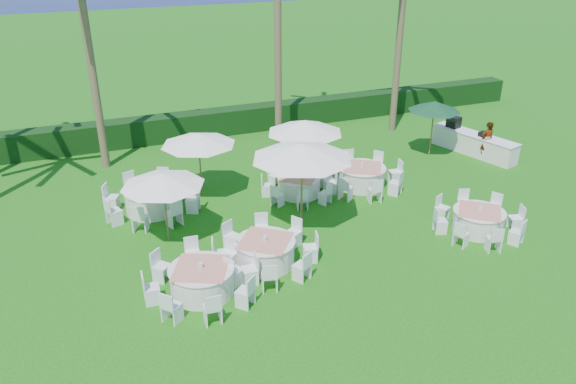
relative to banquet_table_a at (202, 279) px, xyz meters
name	(u,v)px	position (x,y,z in m)	size (l,w,h in m)	color
ground	(312,256)	(3.60, 0.60, -0.42)	(120.00, 120.00, 0.00)	#1C570F
hedge	(213,123)	(3.60, 12.60, 0.18)	(34.00, 1.00, 1.20)	black
banquet_table_a	(202,279)	(0.00, 0.00, 0.00)	(3.20, 3.20, 0.97)	white
banquet_table_b	(265,251)	(2.13, 0.76, 0.00)	(3.16, 3.16, 0.96)	white
banquet_table_c	(478,220)	(9.39, 0.05, -0.03)	(2.95, 2.95, 0.91)	white
banquet_table_d	(152,199)	(-0.47, 5.51, 0.03)	(3.33, 3.33, 1.02)	white
banquet_table_e	(299,185)	(4.92, 4.85, -0.04)	(2.84, 2.84, 0.88)	white
banquet_table_f	(362,176)	(7.47, 4.63, 0.01)	(3.26, 3.26, 0.98)	white
umbrella_a	(162,180)	(-0.34, 3.25, 1.73)	(2.64, 2.64, 2.36)	brown
umbrella_b	(302,151)	(4.07, 2.59, 2.28)	(3.36, 3.36, 2.96)	brown
umbrella_c	(198,139)	(1.46, 6.08, 1.85)	(2.75, 2.75, 2.49)	brown
umbrella_d	(305,127)	(5.28, 5.19, 2.13)	(2.85, 2.85, 2.79)	brown
umbrella_green	(435,106)	(11.84, 6.42, 1.83)	(2.25, 2.25, 2.47)	brown
buffet_table	(473,143)	(13.75, 5.90, 0.08)	(1.98, 4.08, 1.43)	white
staff_person	(487,141)	(13.79, 5.11, 0.43)	(0.63, 0.41, 1.71)	gray
palm_b	(89,50)	(-1.65, 10.36, 4.45)	(4.40, 4.12, 8.84)	brown
palm_d	(399,42)	(12.08, 9.98, 3.91)	(4.22, 4.38, 7.79)	brown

